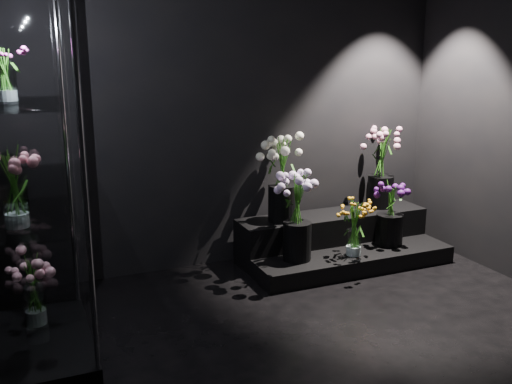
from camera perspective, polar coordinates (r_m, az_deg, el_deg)
floor at (r=3.57m, az=9.28°, el=-17.18°), size 4.00×4.00×0.00m
wall_back at (r=4.88m, az=-2.77°, el=8.78°), size 4.00×0.00×4.00m
display_riser at (r=5.21m, az=8.23°, el=-4.92°), size 1.79×0.80×0.40m
display_case at (r=3.54m, az=-22.31°, el=1.47°), size 0.62×1.03×2.27m
bouquet_orange_bells at (r=4.86m, az=9.82°, el=-3.48°), size 0.34×0.34×0.48m
bouquet_lilac at (r=4.66m, az=4.18°, el=-1.82°), size 0.40×0.40×0.73m
bouquet_purple at (r=5.18m, az=13.30°, el=-1.71°), size 0.36×0.36×0.60m
bouquet_cream_roses at (r=4.88m, az=2.70°, el=2.01°), size 0.47×0.47×0.73m
bouquet_pink_roses at (r=5.45m, az=12.47°, el=2.78°), size 0.43×0.43×0.74m
bouquet_case_pink at (r=3.38m, az=-23.07°, el=0.66°), size 0.35×0.35×0.46m
bouquet_case_magenta at (r=3.61m, az=-23.89°, el=11.07°), size 0.25×0.25×0.34m
bouquet_case_base_pink at (r=3.97m, az=-21.36°, el=-8.89°), size 0.32×0.32×0.47m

